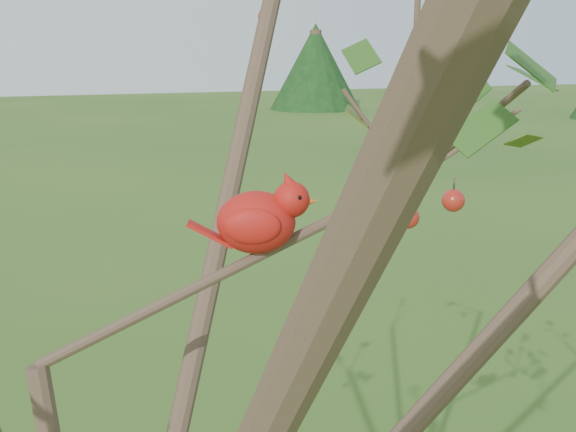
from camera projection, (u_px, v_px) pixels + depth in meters
name	position (u px, v px, depth m)	size (l,w,h in m)	color
crabapple_tree	(92.00, 275.00, 0.95)	(2.35, 2.05, 2.95)	#473326
cardinal	(261.00, 219.00, 1.13)	(0.20, 0.13, 0.14)	#B51D0F
distant_trees	(111.00, 79.00, 23.71)	(40.87, 11.05, 3.45)	#473326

